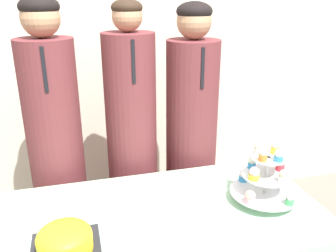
{
  "coord_description": "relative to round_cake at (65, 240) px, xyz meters",
  "views": [
    {
      "loc": [
        -0.31,
        -0.93,
        1.64
      ],
      "look_at": [
        0.06,
        0.41,
        1.11
      ],
      "focal_mm": 38.0,
      "sensor_mm": 36.0,
      "label": 1
    }
  ],
  "objects": [
    {
      "name": "student_0",
      "position": [
        -0.04,
        0.76,
        0.01
      ],
      "size": [
        0.3,
        0.3,
        1.63
      ],
      "color": "brown",
      "rests_on": "ground_plane"
    },
    {
      "name": "round_cake",
      "position": [
        0.0,
        0.0,
        0.0
      ],
      "size": [
        0.26,
        0.26,
        0.11
      ],
      "color": "#232328",
      "rests_on": "table"
    },
    {
      "name": "cupcake_stand",
      "position": [
        0.9,
        0.12,
        0.08
      ],
      "size": [
        0.32,
        0.32,
        0.29
      ],
      "color": "silver",
      "rests_on": "table"
    },
    {
      "name": "student_1",
      "position": [
        0.38,
        0.76,
        -0.01
      ],
      "size": [
        0.29,
        0.3,
        1.61
      ],
      "color": "brown",
      "rests_on": "ground_plane"
    },
    {
      "name": "wall_back",
      "position": [
        0.4,
        1.4,
        0.58
      ],
      "size": [
        9.0,
        0.06,
        2.7
      ],
      "color": "beige",
      "rests_on": "ground_plane"
    },
    {
      "name": "student_2",
      "position": [
        0.75,
        0.76,
        -0.01
      ],
      "size": [
        0.31,
        0.31,
        1.6
      ],
      "color": "brown",
      "rests_on": "ground_plane"
    }
  ]
}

